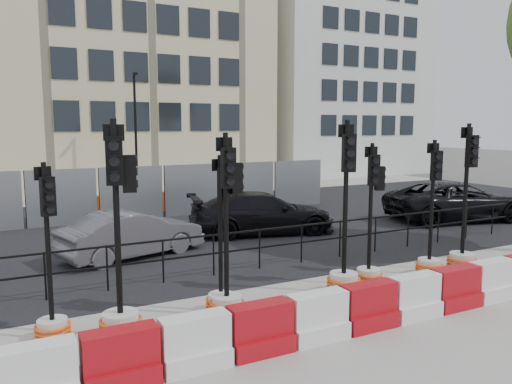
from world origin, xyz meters
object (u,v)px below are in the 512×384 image
traffic_signal_d (227,275)px  traffic_signal_a (52,305)px  car_c (262,213)px  traffic_signal_h (463,241)px

traffic_signal_d → traffic_signal_a: bearing=173.6°
traffic_signal_a → car_c: bearing=22.8°
traffic_signal_d → car_c: size_ratio=0.67×
traffic_signal_h → car_c: bearing=119.7°
traffic_signal_d → traffic_signal_h: (6.24, 0.10, -0.07)m
traffic_signal_h → car_c: 6.31m
traffic_signal_d → traffic_signal_h: bearing=2.4°
traffic_signal_a → traffic_signal_h: bearing=-18.3°
traffic_signal_a → traffic_signal_h: size_ratio=0.82×
car_c → traffic_signal_d: bearing=159.8°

